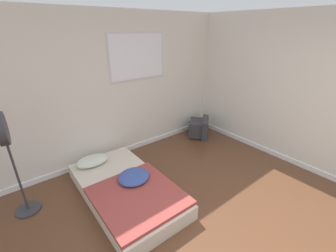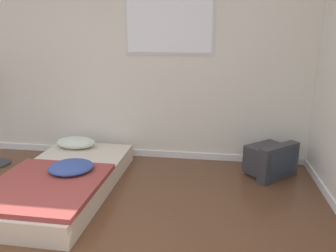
% 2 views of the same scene
% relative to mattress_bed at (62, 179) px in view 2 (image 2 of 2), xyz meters
% --- Properties ---
extents(wall_back, '(7.23, 0.08, 2.60)m').
position_rel_mattress_bed_xyz_m(wall_back, '(0.44, 1.19, 1.16)').
color(wall_back, silver).
rests_on(wall_back, ground_plane).
extents(mattress_bed, '(1.09, 2.00, 0.36)m').
position_rel_mattress_bed_xyz_m(mattress_bed, '(0.00, 0.00, 0.00)').
color(mattress_bed, beige).
rests_on(mattress_bed, ground_plane).
extents(crt_tv, '(0.66, 0.65, 0.43)m').
position_rel_mattress_bed_xyz_m(crt_tv, '(2.32, 0.74, 0.06)').
color(crt_tv, '#333338').
rests_on(crt_tv, ground_plane).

